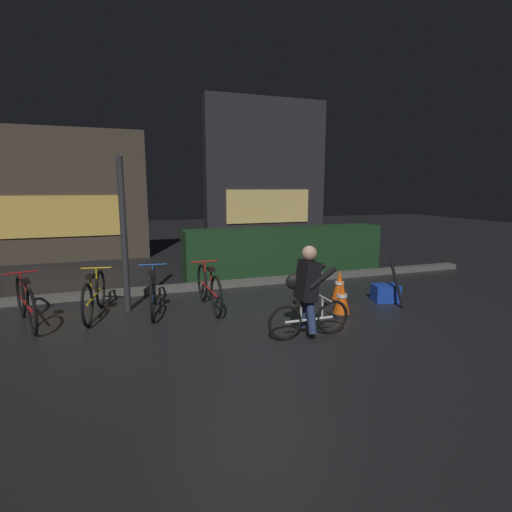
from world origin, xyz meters
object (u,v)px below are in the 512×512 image
parked_bike_center_left (153,291)px  traffic_cone_near (342,299)px  parked_bike_leftmost (26,303)px  closed_umbrella (397,283)px  street_post (124,236)px  blue_crate (385,293)px  parked_bike_center_right (209,288)px  traffic_cone_far (339,286)px  parked_bike_left_mid (94,295)px  cyclist (307,291)px

parked_bike_center_left → traffic_cone_near: parked_bike_center_left is taller
parked_bike_leftmost → closed_umbrella: bearing=-118.8°
street_post → blue_crate: 4.56m
street_post → parked_bike_center_left: (0.40, -0.17, -0.90)m
parked_bike_center_right → traffic_cone_near: (1.91, -1.04, -0.08)m
traffic_cone_far → parked_bike_center_right: bearing=172.2°
parked_bike_leftmost → parked_bike_left_mid: size_ratio=0.99×
street_post → closed_umbrella: (4.36, -1.15, -0.85)m
closed_umbrella → cyclist: bearing=115.7°
traffic_cone_far → traffic_cone_near: bearing=-118.4°
parked_bike_leftmost → blue_crate: parked_bike_leftmost is taller
traffic_cone_near → closed_umbrella: size_ratio=0.64×
traffic_cone_near → closed_umbrella: closed_umbrella is taller
parked_bike_center_left → cyclist: 2.60m
street_post → cyclist: street_post is taller
blue_crate → cyclist: size_ratio=0.35×
parked_bike_center_right → closed_umbrella: closed_umbrella is taller
cyclist → parked_bike_center_left: bearing=136.2°
closed_umbrella → parked_bike_left_mid: bearing=82.4°
parked_bike_center_right → cyclist: (0.97, -1.69, 0.28)m
parked_bike_center_right → blue_crate: bearing=-103.3°
parked_bike_leftmost → parked_bike_center_right: size_ratio=0.95×
parked_bike_leftmost → closed_umbrella: 5.84m
street_post → parked_bike_center_left: size_ratio=1.54×
parked_bike_leftmost → blue_crate: bearing=-116.4°
traffic_cone_near → blue_crate: traffic_cone_near is taller
traffic_cone_far → parked_bike_leftmost: bearing=175.8°
parked_bike_left_mid → parked_bike_leftmost: bearing=106.4°
street_post → cyclist: bearing=-40.7°
parked_bike_left_mid → parked_bike_center_left: 0.89m
parked_bike_center_right → parked_bike_center_left: bearing=82.3°
cyclist → closed_umbrella: (2.10, 0.80, -0.25)m
traffic_cone_near → closed_umbrella: (1.15, 0.15, 0.12)m
traffic_cone_near → cyclist: size_ratio=0.44×
parked_bike_center_left → blue_crate: bearing=-94.5°
parked_bike_left_mid → parked_bike_center_right: bearing=-87.7°
parked_bike_center_left → blue_crate: (3.94, -0.73, -0.19)m
parked_bike_leftmost → parked_bike_center_right: parked_bike_center_right is taller
street_post → parked_bike_leftmost: 1.68m
blue_crate → closed_umbrella: (0.02, -0.25, 0.23)m
cyclist → closed_umbrella: cyclist is taller
parked_bike_center_right → closed_umbrella: size_ratio=1.93×
parked_bike_left_mid → cyclist: (2.75, -1.87, 0.30)m
street_post → parked_bike_leftmost: street_post is taller
traffic_cone_near → traffic_cone_far: 0.82m
parked_bike_left_mid → closed_umbrella: bearing=-94.3°
traffic_cone_far → closed_umbrella: 0.96m
street_post → cyclist: size_ratio=1.98×
street_post → parked_bike_center_right: (1.29, -0.26, -0.89)m
street_post → traffic_cone_near: (3.21, -1.30, -0.97)m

